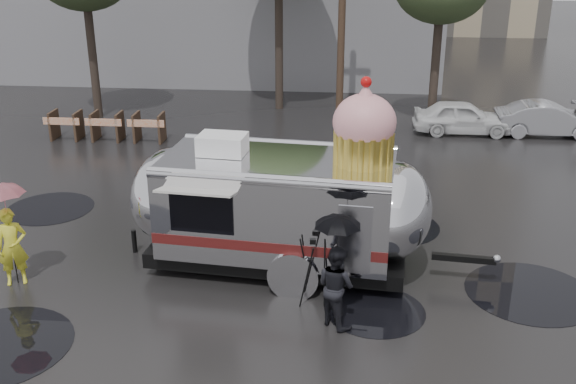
# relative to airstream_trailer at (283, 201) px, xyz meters

# --- Properties ---
(ground) EXTENTS (120.00, 120.00, 0.00)m
(ground) POSITION_rel_airstream_trailer_xyz_m (-1.55, -1.15, -1.55)
(ground) COLOR black
(ground) RESTS_ON ground
(puddles) EXTENTS (14.25, 8.70, 0.01)m
(puddles) POSITION_rel_airstream_trailer_xyz_m (-0.41, -0.36, -1.54)
(puddles) COLOR black
(puddles) RESTS_ON ground
(barricade_row) EXTENTS (4.30, 0.80, 1.00)m
(barricade_row) POSITION_rel_airstream_trailer_xyz_m (-7.10, 8.81, -1.03)
(barricade_row) COLOR #473323
(barricade_row) RESTS_ON ground
(airstream_trailer) EXTENTS (8.18, 3.34, 4.42)m
(airstream_trailer) POSITION_rel_airstream_trailer_xyz_m (0.00, 0.00, 0.00)
(airstream_trailer) COLOR silver
(airstream_trailer) RESTS_ON ground
(person_left) EXTENTS (0.72, 0.62, 1.69)m
(person_left) POSITION_rel_airstream_trailer_xyz_m (-5.55, -1.29, -0.71)
(person_left) COLOR yellow
(person_left) RESTS_ON ground
(umbrella_pink) EXTENTS (1.07, 1.07, 2.28)m
(umbrella_pink) POSITION_rel_airstream_trailer_xyz_m (-5.55, -1.29, 0.36)
(umbrella_pink) COLOR #D17783
(umbrella_pink) RESTS_ON ground
(person_right) EXTENTS (0.86, 0.85, 1.63)m
(person_right) POSITION_rel_airstream_trailer_xyz_m (1.21, -2.25, -0.74)
(person_right) COLOR black
(person_right) RESTS_ON ground
(umbrella_black) EXTENTS (1.06, 1.06, 2.28)m
(umbrella_black) POSITION_rel_airstream_trailer_xyz_m (1.21, -2.25, 0.36)
(umbrella_black) COLOR black
(umbrella_black) RESTS_ON ground
(tripod) EXTENTS (0.54, 0.59, 1.43)m
(tripod) POSITION_rel_airstream_trailer_xyz_m (0.73, -1.54, -0.72)
(tripod) COLOR black
(tripod) RESTS_ON ground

